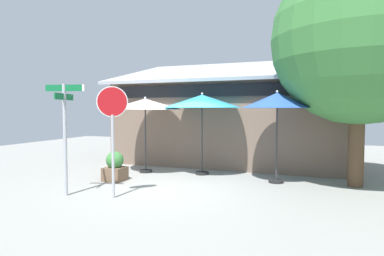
{
  "coord_description": "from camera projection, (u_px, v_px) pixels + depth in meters",
  "views": [
    {
      "loc": [
        3.71,
        -8.3,
        2.16
      ],
      "look_at": [
        0.16,
        1.2,
        1.6
      ],
      "focal_mm": 30.45,
      "sensor_mm": 36.0,
      "label": 1
    }
  ],
  "objects": [
    {
      "name": "patio_umbrella_royal_blue_right",
      "position": [
        277.0,
        101.0,
        9.56
      ],
      "size": [
        2.06,
        2.06,
        2.74
      ],
      "color": "black",
      "rests_on": "ground"
    },
    {
      "name": "stop_sign",
      "position": [
        113.0,
        121.0,
        7.91
      ],
      "size": [
        0.61,
        0.45,
        2.74
      ],
      "color": "#A8AAB2",
      "rests_on": "ground"
    },
    {
      "name": "shade_tree",
      "position": [
        371.0,
        41.0,
        8.78
      ],
      "size": [
        5.23,
        4.79,
        6.54
      ],
      "color": "brown",
      "rests_on": "ground"
    },
    {
      "name": "patio_umbrella_teal_center",
      "position": [
        202.0,
        102.0,
        10.8
      ],
      "size": [
        2.61,
        2.61,
        2.74
      ],
      "color": "black",
      "rests_on": "ground"
    },
    {
      "name": "ground_plane",
      "position": [
        172.0,
        188.0,
        9.18
      ],
      "size": [
        28.0,
        28.0,
        0.1
      ],
      "primitive_type": "cube",
      "color": "gray"
    },
    {
      "name": "patio_umbrella_ivory_left",
      "position": [
        145.0,
        105.0,
        11.17
      ],
      "size": [
        2.49,
        2.49,
        2.62
      ],
      "color": "black",
      "rests_on": "ground"
    },
    {
      "name": "sidewalk_planter",
      "position": [
        115.0,
        167.0,
        9.93
      ],
      "size": [
        0.6,
        0.6,
        0.9
      ],
      "color": "brown",
      "rests_on": "ground"
    },
    {
      "name": "cafe_building",
      "position": [
        233.0,
        121.0,
        13.76
      ],
      "size": [
        9.47,
        5.36,
        4.5
      ],
      "color": "#705B4C",
      "rests_on": "ground"
    },
    {
      "name": "street_sign_post",
      "position": [
        65.0,
        126.0,
        8.14
      ],
      "size": [
        0.98,
        0.92,
        2.81
      ],
      "color": "#A8AAB2",
      "rests_on": "ground"
    }
  ]
}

